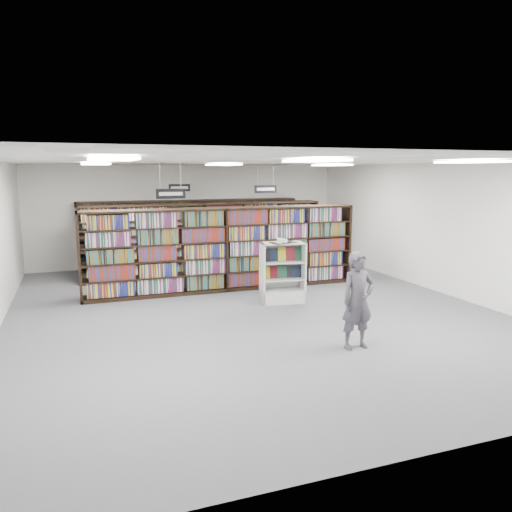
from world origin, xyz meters
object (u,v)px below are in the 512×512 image
object	(u,v)px
bookshelf_row_near	(224,249)
endcap_display	(282,282)
open_book	(283,241)
shopper	(358,301)

from	to	relation	value
bookshelf_row_near	endcap_display	xyz separation A→B (m)	(0.91, -1.60, -0.57)
open_book	shopper	size ratio (longest dim) A/B	0.37
bookshelf_row_near	endcap_display	distance (m)	1.93
endcap_display	bookshelf_row_near	bearing A→B (deg)	127.60
endcap_display	open_book	size ratio (longest dim) A/B	2.25
endcap_display	open_book	xyz separation A→B (m)	(-0.04, -0.11, 0.96)
shopper	endcap_display	bearing A→B (deg)	88.18
bookshelf_row_near	shopper	distance (m)	4.95
bookshelf_row_near	shopper	bearing A→B (deg)	-79.32
bookshelf_row_near	open_book	world-z (taller)	bookshelf_row_near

